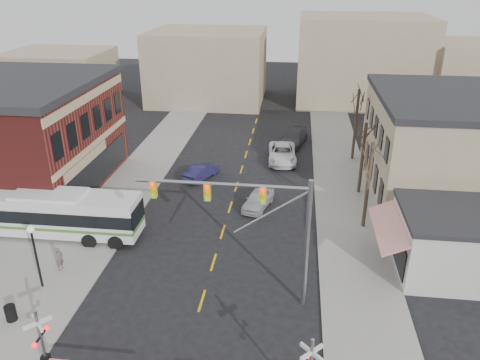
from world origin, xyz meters
name	(u,v)px	position (x,y,z in m)	size (l,w,h in m)	color
ground	(195,324)	(0.00, 0.00, 0.00)	(160.00, 160.00, 0.00)	black
sidewalk_west	(141,172)	(-9.50, 20.00, 0.06)	(5.00, 60.00, 0.12)	gray
sidewalk_east	(342,182)	(9.50, 20.00, 0.06)	(5.00, 60.00, 0.12)	gray
awning_shop	(464,242)	(15.97, 7.00, 2.16)	(9.74, 6.20, 4.30)	beige
tree_east_a	(368,186)	(10.50, 12.00, 3.50)	(0.28, 0.28, 6.75)	#382B21
tree_east_b	(362,158)	(10.80, 18.00, 3.27)	(0.28, 0.28, 6.30)	#382B21
tree_east_c	(356,125)	(11.00, 26.00, 3.72)	(0.28, 0.28, 7.20)	#382B21
transit_bus	(52,213)	(-12.17, 8.11, 1.86)	(12.85, 2.87, 3.31)	silver
traffic_signal_mast	(259,216)	(3.29, 2.47, 5.72)	(9.59, 0.30, 8.00)	gray
rr_crossing_west	(51,346)	(-5.80, -4.44, 1.97)	(5.60, 1.36, 4.00)	gray
street_lamp	(34,244)	(-10.02, 2.05, 3.16)	(0.44, 0.44, 4.25)	black
trash_bin	(11,313)	(-10.17, -1.02, 0.59)	(0.60, 0.60, 0.93)	black
car_a	(258,199)	(2.28, 14.30, 0.73)	(1.71, 4.26, 1.45)	#ACACB1
car_b	(201,171)	(-3.51, 19.50, 0.69)	(1.46, 4.20, 1.38)	#1B183E
car_c	(282,153)	(3.84, 24.70, 0.82)	(2.73, 5.93, 1.65)	white
car_d	(294,137)	(4.92, 29.90, 0.79)	(2.22, 5.46, 1.58)	#414045
pedestrian_near	(60,259)	(-9.67, 3.87, 0.93)	(0.59, 0.39, 1.63)	#5B5049
pedestrian_far	(67,229)	(-10.92, 7.47, 0.92)	(0.78, 0.60, 1.60)	#323257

